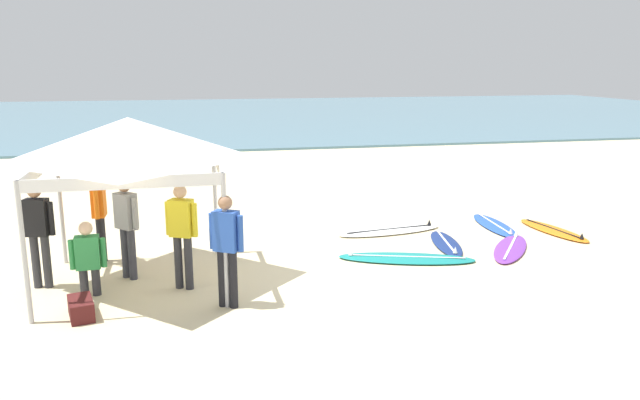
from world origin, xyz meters
name	(u,v)px	position (x,y,z in m)	size (l,w,h in m)	color
ground_plane	(320,273)	(0.00, 0.00, 0.00)	(80.00, 80.00, 0.00)	beige
sea	(215,115)	(0.00, 33.34, 0.05)	(80.00, 36.00, 0.10)	#568499
canopy_tent	(129,140)	(-3.06, 0.20, 2.39)	(2.86, 2.86, 2.75)	#B7B7BC
surfboard_teal	(406,258)	(1.72, 0.36, 0.04)	(2.62, 1.43, 0.19)	#19847F
surfboard_blue	(495,225)	(4.48, 2.18, 0.04)	(0.73, 2.09, 0.19)	blue
surfboard_purple	(510,248)	(3.94, 0.52, 0.04)	(1.69, 2.00, 0.19)	purple
surfboard_white	(390,230)	(2.06, 2.27, 0.04)	(2.44, 0.96, 0.19)	white
surfboard_navy	(446,243)	(2.84, 1.10, 0.04)	(0.83, 1.88, 0.19)	navy
surfboard_orange	(553,230)	(5.53, 1.51, 0.04)	(0.84, 2.07, 0.19)	orange
person_black	(38,229)	(-4.56, 0.31, 0.99)	(0.54, 0.30, 1.71)	#2D2D33
person_blue	(227,243)	(-1.67, -1.16, 0.99)	(0.48, 0.38, 1.71)	black
person_yellow	(182,230)	(-2.31, -0.23, 0.99)	(0.50, 0.36, 1.71)	#2D2D33
person_grey	(126,222)	(-3.21, 0.46, 0.99)	(0.41, 0.43, 1.71)	#383842
person_orange	(99,210)	(-3.76, 1.43, 0.99)	(0.23, 0.55, 1.71)	black
person_green	(88,256)	(-3.75, -0.24, 0.66)	(0.55, 0.24, 1.20)	#2D2D33
gear_bag_near_tent	(81,308)	(-3.77, -1.11, 0.14)	(0.60, 0.32, 0.28)	#4C1919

